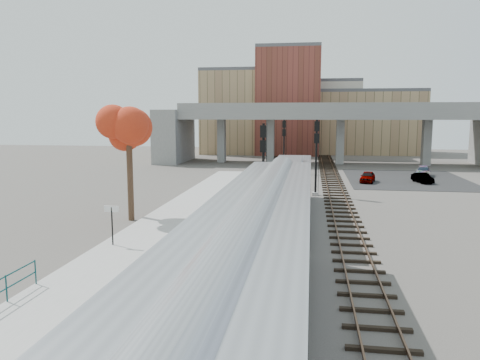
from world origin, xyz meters
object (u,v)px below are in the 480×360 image
(signal_mast_mid, at_px, (316,158))
(car_c, at_px, (423,171))
(signal_mast_near, at_px, (263,170))
(tree, at_px, (129,132))
(car_a, at_px, (368,177))
(car_b, at_px, (423,178))
(locomotive, at_px, (290,188))
(coach, at_px, (254,294))
(signal_mast_far, at_px, (284,146))

(signal_mast_mid, relative_size, car_c, 1.72)
(signal_mast_near, bearing_deg, tree, -161.83)
(car_a, height_order, car_b, car_a)
(car_b, bearing_deg, car_c, 62.05)
(locomotive, bearing_deg, car_c, 59.42)
(car_b, bearing_deg, coach, -122.93)
(coach, relative_size, signal_mast_far, 3.52)
(locomotive, height_order, coach, coach)
(signal_mast_near, height_order, car_a, signal_mast_near)
(tree, distance_m, car_c, 40.21)
(signal_mast_far, height_order, car_a, signal_mast_far)
(car_a, bearing_deg, car_b, 16.90)
(coach, bearing_deg, car_c, 72.35)
(signal_mast_mid, bearing_deg, car_a, 57.97)
(signal_mast_mid, height_order, car_b, signal_mast_mid)
(signal_mast_mid, xyz_separation_m, car_b, (12.13, 10.01, -3.06))
(signal_mast_near, xyz_separation_m, signal_mast_far, (-0.00, 27.28, -0.01))
(tree, xyz_separation_m, car_c, (27.15, 29.07, -5.89))
(signal_mast_near, relative_size, signal_mast_mid, 0.98)
(signal_mast_near, distance_m, signal_mast_mid, 10.64)
(coach, bearing_deg, signal_mast_mid, 86.51)
(signal_mast_mid, relative_size, signal_mast_far, 1.03)
(car_c, bearing_deg, car_a, -125.74)
(signal_mast_near, xyz_separation_m, car_b, (16.23, 19.83, -2.94))
(coach, relative_size, car_b, 7.32)
(signal_mast_far, distance_m, car_c, 17.96)
(locomotive, xyz_separation_m, coach, (-0.00, -22.61, 0.52))
(locomotive, relative_size, signal_mast_near, 2.68)
(locomotive, xyz_separation_m, car_c, (15.58, 26.37, -1.62))
(signal_mast_mid, xyz_separation_m, signal_mast_far, (-4.10, 17.46, -0.13))
(locomotive, xyz_separation_m, signal_mast_near, (-2.10, 0.40, 1.26))
(signal_mast_far, height_order, car_c, signal_mast_far)
(locomotive, bearing_deg, signal_mast_mid, 78.93)
(coach, bearing_deg, signal_mast_far, 92.39)
(locomotive, distance_m, car_b, 24.74)
(coach, bearing_deg, locomotive, 90.00)
(locomotive, xyz_separation_m, car_b, (14.13, 20.24, -1.68))
(coach, bearing_deg, signal_mast_near, 95.21)
(tree, distance_m, car_b, 34.96)
(locomotive, xyz_separation_m, car_a, (8.00, 19.82, -1.61))
(coach, height_order, car_a, coach)
(car_a, xyz_separation_m, car_b, (6.13, 0.42, -0.07))
(car_a, bearing_deg, coach, -87.69)
(car_a, bearing_deg, car_c, 53.82)
(locomotive, distance_m, signal_mast_far, 27.79)
(locomotive, distance_m, signal_mast_near, 2.48)
(signal_mast_near, bearing_deg, car_b, 50.70)
(signal_mast_mid, distance_m, tree, 18.96)
(car_a, xyz_separation_m, car_c, (7.58, 6.55, -0.01))
(coach, height_order, signal_mast_far, signal_mast_far)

